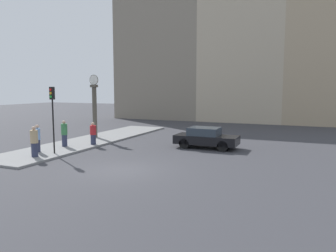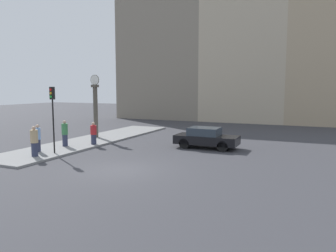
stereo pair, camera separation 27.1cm
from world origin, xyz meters
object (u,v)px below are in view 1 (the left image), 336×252
(pedestrian_tan_coat, at_px, (34,142))
(pedestrian_blue_stripe, at_px, (38,138))
(sedan_car, at_px, (206,138))
(street_clock, at_px, (95,107))
(traffic_light_near, at_px, (53,106))
(pedestrian_green_hoodie, at_px, (64,134))
(pedestrian_red_top, at_px, (93,134))

(pedestrian_tan_coat, bearing_deg, pedestrian_blue_stripe, 127.98)
(sedan_car, relative_size, pedestrian_blue_stripe, 2.49)
(street_clock, bearing_deg, pedestrian_tan_coat, -80.42)
(traffic_light_near, relative_size, pedestrian_tan_coat, 2.28)
(pedestrian_green_hoodie, distance_m, pedestrian_red_top, 1.96)
(traffic_light_near, distance_m, pedestrian_tan_coat, 2.38)
(pedestrian_green_hoodie, bearing_deg, sedan_car, 23.47)
(sedan_car, distance_m, pedestrian_tan_coat, 10.95)
(pedestrian_red_top, bearing_deg, pedestrian_green_hoodie, -133.40)
(pedestrian_green_hoodie, bearing_deg, street_clock, 97.57)
(pedestrian_green_hoodie, relative_size, pedestrian_red_top, 1.12)
(traffic_light_near, relative_size, pedestrian_blue_stripe, 2.35)
(traffic_light_near, relative_size, street_clock, 0.81)
(pedestrian_blue_stripe, bearing_deg, pedestrian_green_hoodie, 85.58)
(pedestrian_green_hoodie, distance_m, pedestrian_blue_stripe, 2.25)
(sedan_car, height_order, pedestrian_green_hoodie, pedestrian_green_hoodie)
(traffic_light_near, relative_size, pedestrian_green_hoodie, 2.29)
(sedan_car, relative_size, street_clock, 0.85)
(pedestrian_blue_stripe, bearing_deg, pedestrian_tan_coat, -52.02)
(traffic_light_near, distance_m, pedestrian_blue_stripe, 2.38)
(street_clock, xyz_separation_m, pedestrian_green_hoodie, (0.57, -4.32, -1.55))
(pedestrian_green_hoodie, bearing_deg, traffic_light_near, -63.84)
(traffic_light_near, xyz_separation_m, pedestrian_green_hoodie, (-1.07, 2.19, -2.02))
(sedan_car, height_order, traffic_light_near, traffic_light_near)
(pedestrian_tan_coat, bearing_deg, pedestrian_red_top, 82.75)
(sedan_car, bearing_deg, street_clock, 177.24)
(sedan_car, height_order, pedestrian_red_top, pedestrian_red_top)
(pedestrian_tan_coat, bearing_deg, traffic_light_near, 74.22)
(sedan_car, bearing_deg, pedestrian_tan_coat, -138.35)
(sedan_car, xyz_separation_m, pedestrian_tan_coat, (-8.18, -7.27, 0.28))
(pedestrian_tan_coat, distance_m, pedestrian_blue_stripe, 1.47)
(traffic_light_near, xyz_separation_m, pedestrian_blue_stripe, (-1.25, -0.06, -2.03))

